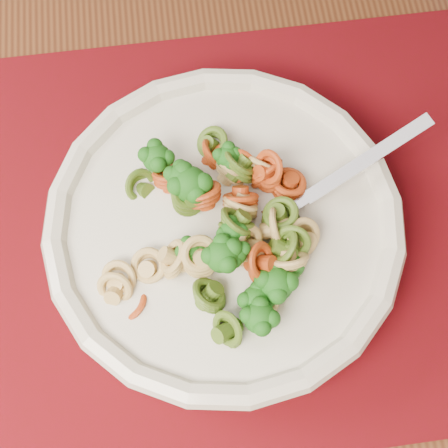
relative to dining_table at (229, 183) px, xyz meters
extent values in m
cube|color=#583118|center=(0.00, 0.00, 0.09)|extent=(1.36, 0.88, 0.04)
cube|color=#5D0413|center=(-0.01, -0.09, 0.11)|extent=(0.50, 0.39, 0.00)
cylinder|color=silver|center=(-0.02, -0.11, 0.12)|extent=(0.12, 0.12, 0.01)
cylinder|color=silver|center=(-0.02, -0.11, 0.14)|extent=(0.27, 0.27, 0.03)
torus|color=silver|center=(-0.02, -0.11, 0.15)|extent=(0.29, 0.29, 0.02)
camera|label=1|loc=(-0.04, -0.28, 0.61)|focal=50.00mm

